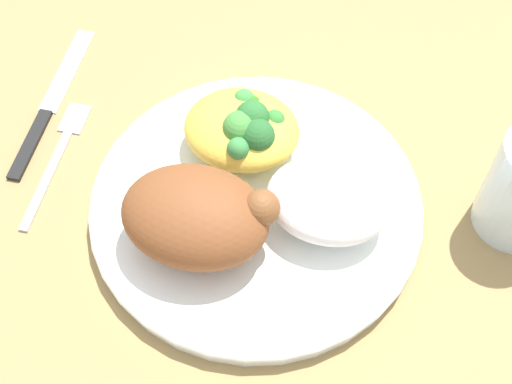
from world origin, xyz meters
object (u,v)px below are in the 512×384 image
Objects in this scene: plate at (256,205)px; fork at (57,155)px; roasted_chicken at (197,216)px; mac_cheese_with_broccoli at (244,128)px; knife at (46,112)px; rice_pile at (327,204)px.

plate is 1.97× the size of fork.
roasted_chicken is 0.10m from mac_cheese_with_broccoli.
fork is (-0.19, 0.01, -0.01)m from plate.
mac_cheese_with_broccoli is (0.01, 0.10, -0.01)m from roasted_chicken.
rice_pile is at bearing -11.87° from knife.
roasted_chicken is at bearing -20.62° from fork.
plate is 0.19m from fork.
mac_cheese_with_broccoli reaches higher than knife.
roasted_chicken is 1.22× the size of rice_pile.
mac_cheese_with_broccoli reaches higher than rice_pile.
rice_pile is at bearing -33.63° from mac_cheese_with_broccoli.
mac_cheese_with_broccoli is at bearing 14.28° from fork.
roasted_chicken is at bearing -155.18° from rice_pile.
rice_pile is 0.10m from mac_cheese_with_broccoli.
knife is at bearing 151.06° from roasted_chicken.
mac_cheese_with_broccoli is 0.17m from fork.
fork is (-0.25, 0.01, -0.04)m from rice_pile.
plate is at bearing -3.36° from fork.
roasted_chicken is 0.22m from knife.
fork is at bearing 176.67° from rice_pile.
plate is 2.80× the size of mac_cheese_with_broccoli.
knife is at bearing 168.13° from rice_pile.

